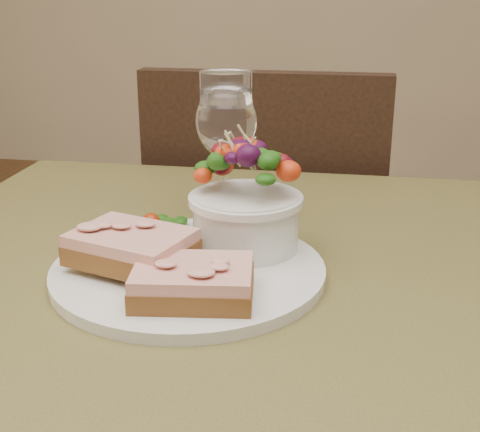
% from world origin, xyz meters
% --- Properties ---
extents(cafe_table, '(0.80, 0.80, 0.75)m').
position_xyz_m(cafe_table, '(0.00, 0.00, 0.65)').
color(cafe_table, '#4A4520').
rests_on(cafe_table, ground).
extents(chair_far, '(0.42, 0.42, 0.90)m').
position_xyz_m(chair_far, '(-0.02, 0.63, 0.29)').
color(chair_far, black).
rests_on(chair_far, ground).
extents(dinner_plate, '(0.29, 0.29, 0.01)m').
position_xyz_m(dinner_plate, '(-0.04, -0.01, 0.76)').
color(dinner_plate, silver).
rests_on(dinner_plate, cafe_table).
extents(sandwich_front, '(0.12, 0.10, 0.03)m').
position_xyz_m(sandwich_front, '(-0.02, -0.08, 0.78)').
color(sandwich_front, '#4F3315').
rests_on(sandwich_front, dinner_plate).
extents(sandwich_back, '(0.14, 0.12, 0.03)m').
position_xyz_m(sandwich_back, '(-0.09, -0.03, 0.79)').
color(sandwich_back, '#4F3315').
rests_on(sandwich_back, dinner_plate).
extents(ramekin, '(0.07, 0.07, 0.04)m').
position_xyz_m(ramekin, '(-0.11, -0.01, 0.78)').
color(ramekin, beige).
rests_on(ramekin, dinner_plate).
extents(salad_bowl, '(0.12, 0.12, 0.13)m').
position_xyz_m(salad_bowl, '(0.01, 0.05, 0.82)').
color(salad_bowl, silver).
rests_on(salad_bowl, dinner_plate).
extents(garnish, '(0.05, 0.04, 0.02)m').
position_xyz_m(garnish, '(-0.09, 0.08, 0.77)').
color(garnish, '#11370A').
rests_on(garnish, dinner_plate).
extents(wine_glass, '(0.08, 0.08, 0.18)m').
position_xyz_m(wine_glass, '(-0.03, 0.16, 0.87)').
color(wine_glass, white).
rests_on(wine_glass, cafe_table).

